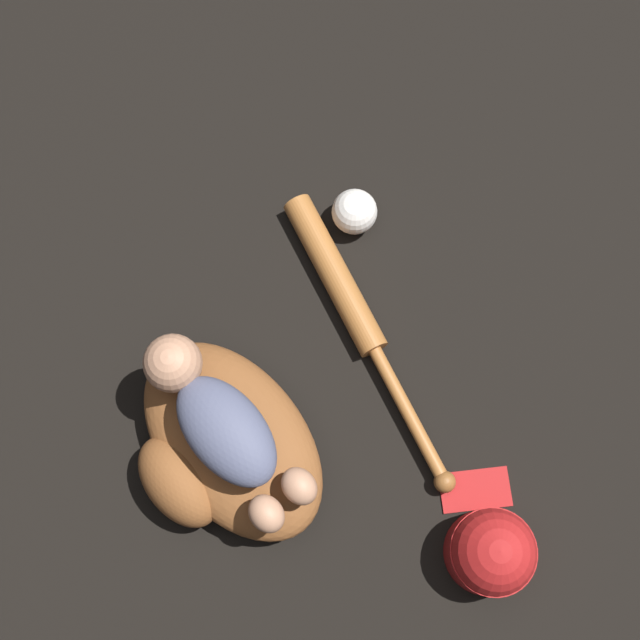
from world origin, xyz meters
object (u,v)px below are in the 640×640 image
baseball_bat (350,303)px  baseball_cap (491,551)px  baseball_glove (224,446)px  baseball (354,212)px  baby_figure (218,420)px

baseball_bat → baseball_cap: baseball_cap is taller
baseball_glove → baseball: bearing=-75.1°
baby_figure → baseball_glove: bearing=130.9°
baby_figure → baseball_cap: bearing=-161.9°
baseball_bat → baseball: (0.10, -0.12, 0.01)m
baby_figure → baseball: size_ratio=4.34×
baseball → baseball_cap: bearing=152.4°
baseball_bat → baseball_cap: bearing=160.2°
baseball_cap → baseball: bearing=-27.6°
baseball_glove → baseball_bat: (0.02, -0.32, -0.03)m
baseball_glove → baby_figure: size_ratio=1.15×
baby_figure → baseball_cap: (-0.43, -0.14, -0.09)m
baby_figure → baseball_bat: bearing=-90.4°
baseball_bat → baseball: 0.16m
baseball → baseball_cap: size_ratio=0.39×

